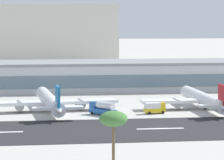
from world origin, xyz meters
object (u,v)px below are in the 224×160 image
(service_fuel_truck_1, at_px, (103,108))
(service_box_truck_2, at_px, (155,108))
(airliner_blue_tail_gate_0, at_px, (50,102))
(distant_hotel_block, at_px, (27,35))
(airliner_red_tail_gate_1, at_px, (205,100))
(palm_tree_3, at_px, (113,120))
(terminal_building, at_px, (110,75))

(service_fuel_truck_1, xyz_separation_m, service_box_truck_2, (15.36, 0.89, -0.24))
(airliner_blue_tail_gate_0, bearing_deg, distant_hotel_block, -2.78)
(airliner_blue_tail_gate_0, distance_m, airliner_red_tail_gate_1, 46.90)
(palm_tree_3, bearing_deg, airliner_blue_tail_gate_0, 96.57)
(terminal_building, distance_m, distant_hotel_block, 134.40)
(airliner_blue_tail_gate_0, height_order, airliner_red_tail_gate_1, airliner_blue_tail_gate_0)
(distant_hotel_block, height_order, service_fuel_truck_1, distant_hotel_block)
(terminal_building, distance_m, airliner_red_tail_gate_1, 60.05)
(terminal_building, xyz_separation_m, palm_tree_3, (-15.36, -132.82, 4.72))
(airliner_blue_tail_gate_0, relative_size, palm_tree_3, 3.87)
(airliner_blue_tail_gate_0, distance_m, service_fuel_truck_1, 16.98)
(terminal_building, relative_size, distant_hotel_block, 1.98)
(airliner_red_tail_gate_1, height_order, palm_tree_3, palm_tree_3)
(service_fuel_truck_1, height_order, service_box_truck_2, service_fuel_truck_1)
(airliner_blue_tail_gate_0, xyz_separation_m, airliner_red_tail_gate_1, (46.89, -0.91, -0.08))
(airliner_blue_tail_gate_0, height_order, palm_tree_3, palm_tree_3)
(airliner_blue_tail_gate_0, bearing_deg, palm_tree_3, -179.05)
(airliner_blue_tail_gate_0, bearing_deg, airliner_red_tail_gate_1, -96.73)
(terminal_building, relative_size, airliner_blue_tail_gate_0, 4.56)
(palm_tree_3, bearing_deg, distant_hotel_block, 93.96)
(service_box_truck_2, height_order, palm_tree_3, palm_tree_3)
(terminal_building, bearing_deg, airliner_blue_tail_gate_0, -114.01)
(service_fuel_truck_1, distance_m, service_box_truck_2, 15.39)
(terminal_building, xyz_separation_m, airliner_blue_tail_gate_0, (-24.36, -54.70, -2.52))
(palm_tree_3, bearing_deg, airliner_red_tail_gate_1, 63.86)
(distant_hotel_block, xyz_separation_m, airliner_blue_tail_gate_0, (9.15, -184.26, -14.93))
(service_fuel_truck_1, bearing_deg, airliner_blue_tail_gate_0, 19.82)
(service_fuel_truck_1, bearing_deg, airliner_red_tail_gate_1, -117.75)
(terminal_building, bearing_deg, palm_tree_3, -96.60)
(terminal_building, bearing_deg, airliner_red_tail_gate_1, -67.94)
(service_box_truck_2, bearing_deg, distant_hotel_block, 90.41)
(distant_hotel_block, bearing_deg, airliner_red_tail_gate_1, -73.16)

